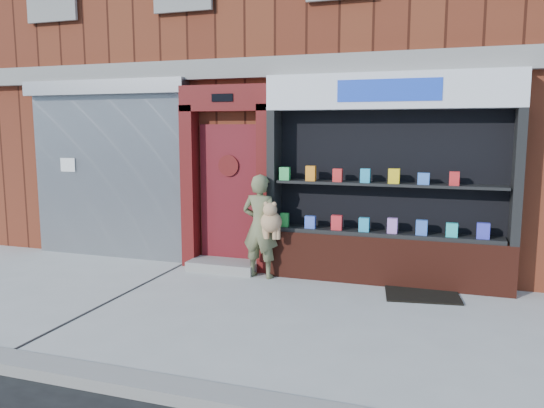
% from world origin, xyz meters
% --- Properties ---
extents(ground, '(80.00, 80.00, 0.00)m').
position_xyz_m(ground, '(0.00, 0.00, 0.00)').
color(ground, '#9E9E99').
rests_on(ground, ground).
extents(curb, '(60.00, 0.30, 0.12)m').
position_xyz_m(curb, '(0.00, -2.15, 0.06)').
color(curb, gray).
rests_on(curb, ground).
extents(building, '(12.00, 8.16, 8.00)m').
position_xyz_m(building, '(-0.00, 5.99, 4.00)').
color(building, '#5D2315').
rests_on(building, ground).
extents(shutter_bay, '(3.10, 0.30, 3.04)m').
position_xyz_m(shutter_bay, '(-3.00, 1.93, 1.72)').
color(shutter_bay, gray).
rests_on(shutter_bay, ground).
extents(red_door_bay, '(1.52, 0.58, 2.90)m').
position_xyz_m(red_door_bay, '(-0.75, 1.86, 1.46)').
color(red_door_bay, '#550E0E').
rests_on(red_door_bay, ground).
extents(pharmacy_bay, '(3.50, 0.41, 3.00)m').
position_xyz_m(pharmacy_bay, '(1.75, 1.81, 1.37)').
color(pharmacy_bay, '#4F1D12').
rests_on(pharmacy_bay, ground).
extents(woman, '(0.66, 0.46, 1.57)m').
position_xyz_m(woman, '(-0.05, 1.51, 0.80)').
color(woman, '#656845').
rests_on(woman, ground).
extents(doormat, '(1.05, 0.81, 0.02)m').
position_xyz_m(doormat, '(2.31, 1.34, 0.01)').
color(doormat, black).
rests_on(doormat, ground).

